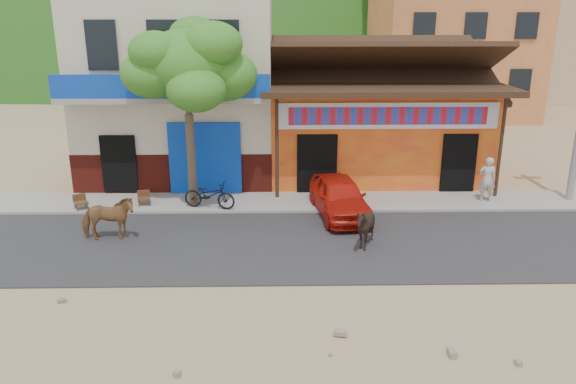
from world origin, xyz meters
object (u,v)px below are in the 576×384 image
Objects in this scene: red_car at (340,196)px; cafe_chair_right at (80,196)px; pedestrian at (487,179)px; cow_dark at (365,227)px; cafe_chair_left at (143,192)px; scooter at (209,195)px; cow_tan at (108,218)px; tree at (189,114)px.

red_car is 4.12× the size of cafe_chair_right.
pedestrian reaches higher than red_car.
cafe_chair_left is (-6.83, 3.49, -0.09)m from cow_dark.
red_car reaches higher than scooter.
pedestrian reaches higher than cafe_chair_right.
cow_dark is at bearing -39.97° from cafe_chair_left.
cow_tan is at bearing 26.70° from pedestrian.
cow_tan is at bearing 146.74° from scooter.
red_car is 4.23× the size of cafe_chair_left.
scooter is 1.95× the size of cafe_chair_right.
scooter is at bearing -39.81° from tree.
cafe_chair_right is (-4.18, 0.00, -0.01)m from scooter.
cow_tan is at bearing -172.37° from red_car.
cow_tan is at bearing -124.29° from tree.
scooter is at bearing -54.19° from cow_tan.
red_car is 6.47m from cafe_chair_left.
cow_dark is at bearing -88.97° from red_car.
cow_tan reaches higher than cow_dark.
tree is 5.47m from red_car.
scooter reaches higher than cafe_chair_left.
cow_tan is 3.54m from scooter.
cow_tan is at bearing -120.52° from cow_dark.
scooter is 2.00× the size of cafe_chair_left.
cafe_chair_left is 0.97× the size of cafe_chair_right.
tree reaches higher than cafe_chair_left.
scooter is (0.60, -0.50, -2.55)m from tree.
cow_tan is 1.00× the size of pedestrian.
scooter is 4.18m from cafe_chair_right.
scooter is (-4.60, 3.11, -0.07)m from cow_dark.
scooter is at bearing -31.21° from cafe_chair_right.
cafe_chair_right is (-3.58, -0.50, -2.56)m from tree.
tree is 3.05m from cafe_chair_left.
red_car is (4.78, -1.00, -2.46)m from tree.
cafe_chair_left is (-2.23, 0.38, -0.02)m from scooter.
tree is 1.65× the size of red_car.
cow_dark is at bearing -50.72° from cafe_chair_right.
cafe_chair_right is at bearing 168.44° from red_car.
red_car reaches higher than cafe_chair_left.
red_car is 4.21m from scooter.
cow_dark is 9.31m from cafe_chair_right.
red_car is (6.76, 1.91, -0.02)m from cow_tan.
scooter is 2.26m from cafe_chair_left.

